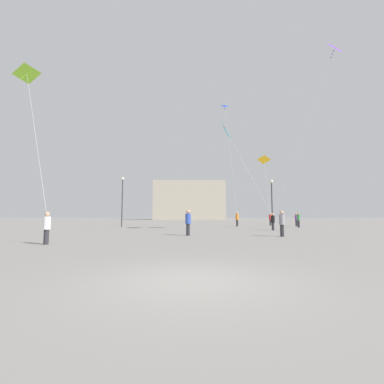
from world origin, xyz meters
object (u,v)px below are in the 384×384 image
at_px(person_in_white, 47,226).
at_px(lamppost_east, 122,194).
at_px(building_left_hall, 189,200).
at_px(kite_violet_delta, 334,51).
at_px(lamppost_west, 272,196).
at_px(person_in_blue, 188,221).
at_px(person_in_green, 298,219).
at_px(person_in_grey, 282,222).
at_px(person_in_orange, 237,219).
at_px(kite_cyan_delta, 227,132).
at_px(person_in_red, 270,219).
at_px(person_in_black, 273,221).
at_px(kite_amber_delta, 264,160).
at_px(person_in_purple, 296,219).
at_px(kite_lime_delta, 27,75).
at_px(kite_cobalt_diamond, 225,108).

distance_m(person_in_white, lamppost_east, 19.64).
distance_m(building_left_hall, lamppost_east, 60.62).
relative_size(kite_violet_delta, lamppost_west, 2.75).
height_order(lamppost_east, lamppost_west, lamppost_east).
bearing_deg(person_in_blue, person_in_green, -167.09).
bearing_deg(person_in_grey, person_in_orange, -151.54).
height_order(person_in_white, building_left_hall, building_left_hall).
bearing_deg(person_in_orange, kite_cyan_delta, -37.16).
distance_m(person_in_green, building_left_hall, 62.62).
height_order(person_in_red, person_in_black, person_in_red).
relative_size(person_in_green, person_in_red, 1.03).
xyz_separation_m(kite_amber_delta, lamppost_west, (-2.68, -12.78, -6.52)).
xyz_separation_m(person_in_grey, kite_violet_delta, (5.85, 3.32, 14.14)).
xyz_separation_m(person_in_purple, person_in_white, (-20.61, -22.04, -0.06)).
bearing_deg(kite_violet_delta, kite_amber_delta, 91.44).
distance_m(person_in_white, kite_lime_delta, 14.37).
bearing_deg(person_in_purple, person_in_white, 51.94).
distance_m(kite_cobalt_diamond, building_left_hall, 61.97).
height_order(person_in_orange, kite_amber_delta, kite_amber_delta).
bearing_deg(kite_cyan_delta, person_in_grey, -69.49).
xyz_separation_m(person_in_white, kite_violet_delta, (18.92, 8.20, 14.22)).
relative_size(kite_cobalt_diamond, lamppost_east, 2.24).
distance_m(kite_lime_delta, kite_cyan_delta, 17.13).
height_order(person_in_white, kite_amber_delta, kite_amber_delta).
bearing_deg(person_in_red, lamppost_west, 149.45).
height_order(person_in_purple, person_in_orange, person_in_orange).
bearing_deg(lamppost_west, building_left_hall, 98.65).
height_order(person_in_purple, kite_amber_delta, kite_amber_delta).
relative_size(person_in_blue, person_in_red, 1.04).
height_order(person_in_black, lamppost_west, lamppost_west).
bearing_deg(person_in_red, kite_lime_delta, 110.93).
xyz_separation_m(person_in_red, kite_lime_delta, (-23.62, -17.65, 11.25)).
distance_m(building_left_hall, lamppost_west, 64.27).
distance_m(person_in_black, person_in_white, 19.13).
height_order(person_in_orange, person_in_white, person_in_orange).
distance_m(person_in_grey, lamppost_west, 11.71).
bearing_deg(kite_lime_delta, person_in_green, 25.00).
height_order(kite_amber_delta, kite_cyan_delta, kite_amber_delta).
distance_m(person_in_black, kite_cobalt_diamond, 15.09).
bearing_deg(lamppost_west, person_in_black, -105.84).
relative_size(kite_amber_delta, lamppost_west, 1.77).
bearing_deg(person_in_white, person_in_blue, -112.52).
xyz_separation_m(person_in_green, lamppost_east, (-20.88, 0.80, 2.97)).
relative_size(person_in_green, kite_violet_delta, 0.12).
xyz_separation_m(kite_cobalt_diamond, building_left_hall, (-4.96, 61.28, -7.78)).
distance_m(person_in_blue, building_left_hall, 73.91).
relative_size(kite_violet_delta, kite_cyan_delta, 1.67).
height_order(person_in_blue, person_in_red, person_in_blue).
distance_m(person_in_black, kite_cyan_delta, 9.50).
bearing_deg(person_in_purple, kite_cyan_delta, 49.67).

